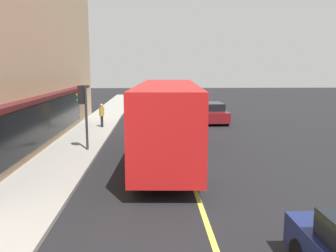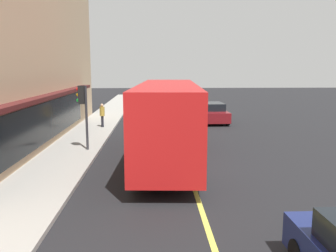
{
  "view_description": "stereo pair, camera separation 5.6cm",
  "coord_description": "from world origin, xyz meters",
  "views": [
    {
      "loc": [
        -14.54,
        1.45,
        4.22
      ],
      "look_at": [
        1.39,
        0.78,
        1.6
      ],
      "focal_mm": 38.14,
      "sensor_mm": 36.0,
      "label": 1
    },
    {
      "loc": [
        -14.54,
        1.39,
        4.22
      ],
      "look_at": [
        1.39,
        0.78,
        1.6
      ],
      "focal_mm": 38.14,
      "sensor_mm": 36.0,
      "label": 2
    }
  ],
  "objects": [
    {
      "name": "lane_centre_stripe",
      "position": [
        0.0,
        0.0,
        0.0
      ],
      "size": [
        36.0,
        0.16,
        0.01
      ],
      "primitive_type": "cube",
      "color": "#D8D14C",
      "rests_on": "ground"
    },
    {
      "name": "traffic_light",
      "position": [
        3.1,
        4.92,
        2.53
      ],
      "size": [
        0.3,
        0.52,
        3.2
      ],
      "color": "#2D2D33",
      "rests_on": "sidewalk"
    },
    {
      "name": "bus",
      "position": [
        1.43,
        0.79,
        1.99
      ],
      "size": [
        11.24,
        3.06,
        3.5
      ],
      "color": "red",
      "rests_on": "ground"
    },
    {
      "name": "car_maroon",
      "position": [
        12.72,
        -3.14,
        0.74
      ],
      "size": [
        4.36,
        1.99,
        1.52
      ],
      "color": "maroon",
      "rests_on": "ground"
    },
    {
      "name": "ground",
      "position": [
        0.0,
        0.0,
        0.0
      ],
      "size": [
        120.0,
        120.0,
        0.0
      ],
      "primitive_type": "plane",
      "color": "black"
    },
    {
      "name": "sidewalk",
      "position": [
        0.0,
        5.55,
        0.07
      ],
      "size": [
        80.0,
        2.77,
        0.15
      ],
      "primitive_type": "cube",
      "color": "#9E9B93",
      "rests_on": "ground"
    },
    {
      "name": "pedestrian_by_curb",
      "position": [
        9.97,
        5.0,
        1.12
      ],
      "size": [
        0.34,
        0.34,
        1.62
      ],
      "color": "black",
      "rests_on": "sidewalk"
    }
  ]
}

